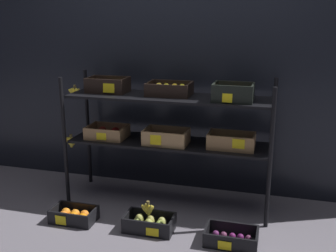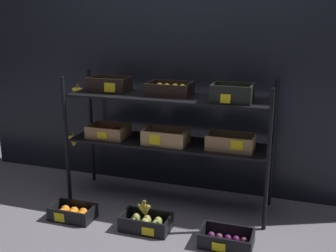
% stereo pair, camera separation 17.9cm
% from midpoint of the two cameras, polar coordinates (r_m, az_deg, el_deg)
% --- Properties ---
extents(ground_plane, '(10.00, 10.00, 0.00)m').
position_cam_midpoint_polar(ground_plane, '(3.61, -1.44, -10.39)').
color(ground_plane, slate).
extents(storefront_wall, '(4.06, 0.12, 2.30)m').
position_cam_midpoint_polar(storefront_wall, '(3.67, 0.34, 8.88)').
color(storefront_wall, black).
rests_on(storefront_wall, ground_plane).
extents(display_rack, '(1.79, 0.47, 1.07)m').
position_cam_midpoint_polar(display_rack, '(3.35, -1.79, 0.99)').
color(display_rack, black).
rests_on(display_rack, ground_plane).
extents(crate_ground_orange, '(0.34, 0.21, 0.11)m').
position_cam_midpoint_polar(crate_ground_orange, '(3.38, -14.38, -11.93)').
color(crate_ground_orange, black).
rests_on(crate_ground_orange, ground_plane).
extents(crate_ground_pear, '(0.37, 0.22, 0.12)m').
position_cam_midpoint_polar(crate_ground_pear, '(3.16, -4.24, -13.34)').
color(crate_ground_pear, black).
rests_on(crate_ground_pear, ground_plane).
extents(crate_ground_plum, '(0.37, 0.24, 0.11)m').
position_cam_midpoint_polar(crate_ground_plum, '(3.02, 7.01, -15.18)').
color(crate_ground_plum, black).
rests_on(crate_ground_plum, ground_plane).
extents(banana_bunch_loose, '(0.12, 0.04, 0.12)m').
position_cam_midpoint_polar(banana_bunch_loose, '(3.11, -4.45, -11.43)').
color(banana_bunch_loose, brown).
rests_on(banana_bunch_loose, crate_ground_pear).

